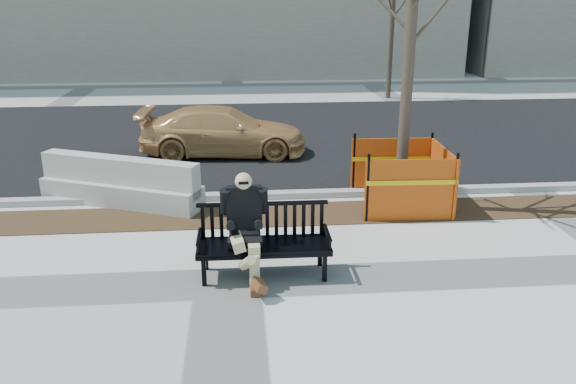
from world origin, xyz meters
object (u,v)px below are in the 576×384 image
tree_fence (399,206)px  jersey_barrier_left (122,204)px  seated_man (246,274)px  sedan (224,154)px  bench (264,275)px

tree_fence → jersey_barrier_left: tree_fence is taller
seated_man → jersey_barrier_left: bearing=126.5°
jersey_barrier_left → sedan: bearing=85.2°
sedan → tree_fence: bearing=-136.8°
tree_fence → seated_man: bearing=-138.8°
seated_man → jersey_barrier_left: seated_man is taller
bench → tree_fence: bearing=44.9°
bench → jersey_barrier_left: bench is taller
tree_fence → jersey_barrier_left: bearing=173.8°
bench → seated_man: (-0.26, 0.05, 0.00)m
seated_man → tree_fence: size_ratio=0.24×
bench → tree_fence: size_ratio=0.31×
tree_fence → sedan: bearing=130.0°
bench → jersey_barrier_left: bearing=129.0°
bench → tree_fence: 3.82m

